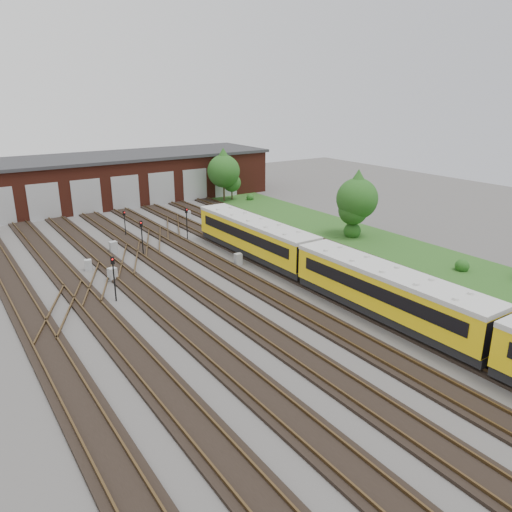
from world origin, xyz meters
TOP-DOWN VIEW (x-y plane):
  - ground at (0.00, 0.00)m, footprint 120.00×120.00m
  - track_network at (-0.17, 0.59)m, footprint 30.40×70.00m
  - maintenance_shed at (-0.01, 39.97)m, footprint 51.00×12.50m
  - grass_verge at (19.00, 10.00)m, footprint 8.00×55.00m
  - metro_train at (6.00, -7.52)m, footprint 2.93×47.55m
  - signal_mast_0 at (-2.47, 14.65)m, footprint 0.32×0.31m
  - signal_mast_1 at (-8.17, 5.66)m, footprint 0.30×0.28m
  - signal_mast_2 at (-1.56, 21.83)m, footprint 0.26×0.25m
  - signal_mast_3 at (3.44, 17.28)m, footprint 0.28×0.26m
  - relay_cabinet_0 at (-7.91, 13.45)m, footprint 0.66×0.58m
  - relay_cabinet_1 at (-4.51, 16.96)m, footprint 0.71×0.60m
  - relay_cabinet_2 at (-6.98, 9.90)m, footprint 0.75×0.67m
  - relay_cabinet_3 at (7.58, 25.34)m, footprint 0.60×0.53m
  - relay_cabinet_4 at (3.61, 7.56)m, footprint 0.65×0.56m
  - tree_0 at (16.10, 31.32)m, footprint 4.46×4.46m
  - tree_1 at (17.56, 31.61)m, footprint 2.56×2.56m
  - tree_2 at (18.64, 8.26)m, footprint 4.31×4.31m
  - tree_3 at (18.23, 8.34)m, footprint 3.06×3.06m
  - bush_0 at (18.73, -4.55)m, footprint 1.20×1.20m
  - bush_1 at (18.32, 8.37)m, footprint 1.81×1.81m
  - bush_2 at (19.56, 29.96)m, footprint 1.03×1.03m

SIDE VIEW (x-z plane):
  - ground at x=0.00m, z-range 0.00..0.00m
  - grass_verge at x=19.00m, z-range 0.00..0.05m
  - track_network at x=-0.17m, z-range -0.06..0.27m
  - relay_cabinet_3 at x=7.58m, z-range 0.00..0.88m
  - relay_cabinet_0 at x=-7.91m, z-range 0.00..0.96m
  - relay_cabinet_4 at x=3.61m, z-range 0.00..1.02m
  - bush_2 at x=19.56m, z-range 0.00..1.03m
  - relay_cabinet_2 at x=-6.98m, z-range 0.00..1.08m
  - relay_cabinet_1 at x=-4.51m, z-range 0.00..1.14m
  - bush_0 at x=18.73m, z-range 0.00..1.20m
  - bush_1 at x=18.32m, z-range 0.00..1.81m
  - signal_mast_2 at x=-1.56m, z-range 0.40..3.17m
  - metro_train at x=6.00m, z-range 0.37..3.58m
  - signal_mast_3 at x=3.44m, z-range 0.46..3.78m
  - signal_mast_0 at x=-2.47m, z-range 0.48..3.85m
  - signal_mast_1 at x=-8.17m, z-range 0.48..3.91m
  - tree_1 at x=17.56m, z-range 0.60..4.84m
  - maintenance_shed at x=-0.01m, z-range 0.03..6.38m
  - tree_3 at x=18.23m, z-range 0.72..5.80m
  - tree_2 at x=18.64m, z-range 1.02..8.17m
  - tree_0 at x=16.10m, z-range 1.05..8.45m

